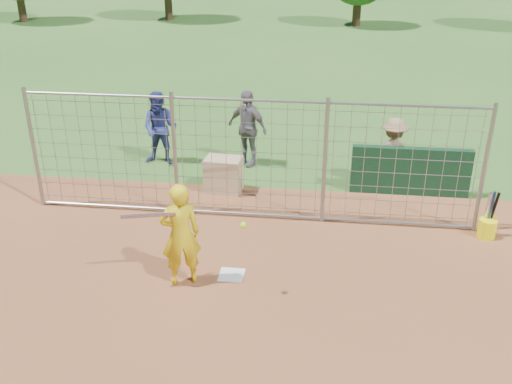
# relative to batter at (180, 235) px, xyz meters

# --- Properties ---
(ground) EXTENTS (100.00, 100.00, 0.00)m
(ground) POSITION_rel_batter_xyz_m (0.78, 0.49, -0.91)
(ground) COLOR #2D591E
(ground) RESTS_ON ground
(home_plate) EXTENTS (0.43, 0.43, 0.02)m
(home_plate) POSITION_rel_batter_xyz_m (0.78, 0.29, -0.90)
(home_plate) COLOR silver
(home_plate) RESTS_ON ground
(dugout_wall) EXTENTS (2.60, 0.20, 1.10)m
(dugout_wall) POSITION_rel_batter_xyz_m (4.18, 4.09, -0.36)
(dugout_wall) COLOR #11381E
(dugout_wall) RESTS_ON ground
(batter) EXTENTS (0.78, 0.66, 1.82)m
(batter) POSITION_rel_batter_xyz_m (0.00, 0.00, 0.00)
(batter) COLOR gold
(batter) RESTS_ON ground
(bystander_a) EXTENTS (0.93, 0.74, 1.85)m
(bystander_a) POSITION_rel_batter_xyz_m (-1.82, 5.19, 0.01)
(bystander_a) COLOR navy
(bystander_a) RESTS_ON ground
(bystander_b) EXTENTS (1.22, 0.95, 1.92)m
(bystander_b) POSITION_rel_batter_xyz_m (0.33, 5.40, 0.05)
(bystander_b) COLOR slate
(bystander_b) RESTS_ON ground
(bystander_c) EXTENTS (1.09, 0.64, 1.67)m
(bystander_c) POSITION_rel_batter_xyz_m (3.79, 4.39, -0.08)
(bystander_c) COLOR olive
(bystander_c) RESTS_ON ground
(equipment_bin) EXTENTS (0.84, 0.62, 0.80)m
(equipment_bin) POSITION_rel_batter_xyz_m (0.04, 3.71, -0.51)
(equipment_bin) COLOR tan
(equipment_bin) RESTS_ON ground
(equipment_in_play) EXTENTS (1.99, 0.28, 0.12)m
(equipment_in_play) POSITION_rel_batter_xyz_m (-0.06, -0.25, 0.44)
(equipment_in_play) COLOR silver
(equipment_in_play) RESTS_ON ground
(bucket_with_bats) EXTENTS (0.34, 0.34, 0.98)m
(bucket_with_bats) POSITION_rel_batter_xyz_m (5.46, 2.24, -0.66)
(bucket_with_bats) COLOR #FCF80D
(bucket_with_bats) RESTS_ON ground
(backstop_fence) EXTENTS (9.08, 0.08, 2.60)m
(backstop_fence) POSITION_rel_batter_xyz_m (0.78, 2.49, 0.35)
(backstop_fence) COLOR gray
(backstop_fence) RESTS_ON ground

